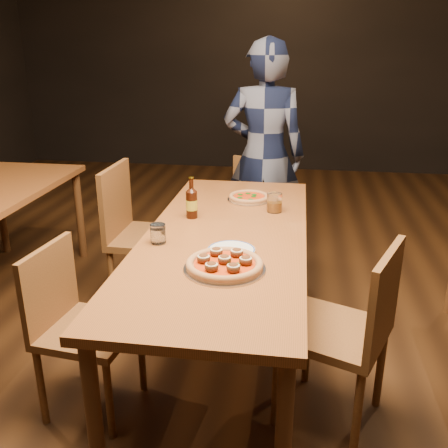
# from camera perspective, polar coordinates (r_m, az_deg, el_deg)

# --- Properties ---
(ground) EXTENTS (9.00, 9.00, 0.00)m
(ground) POSITION_cam_1_polar(r_m,az_deg,el_deg) (2.85, 0.16, -15.30)
(ground) COLOR black
(table_main) EXTENTS (0.80, 2.00, 0.75)m
(table_main) POSITION_cam_1_polar(r_m,az_deg,el_deg) (2.52, 0.17, -2.64)
(table_main) COLOR brown
(table_main) RESTS_ON ground
(chair_main_nw) EXTENTS (0.44, 0.44, 0.84)m
(chair_main_nw) POSITION_cam_1_polar(r_m,az_deg,el_deg) (2.40, -15.14, -11.52)
(chair_main_nw) COLOR #5B3018
(chair_main_nw) RESTS_ON ground
(chair_main_sw) EXTENTS (0.47, 0.47, 0.98)m
(chair_main_sw) POSITION_cam_1_polar(r_m,az_deg,el_deg) (3.20, -8.43, -1.41)
(chair_main_sw) COLOR #5B3018
(chair_main_sw) RESTS_ON ground
(chair_main_e) EXTENTS (0.56, 0.56, 0.92)m
(chair_main_e) POSITION_cam_1_polar(r_m,az_deg,el_deg) (2.30, 12.42, -11.74)
(chair_main_e) COLOR #5B3018
(chair_main_e) RESTS_ON ground
(chair_end) EXTENTS (0.51, 0.51, 0.86)m
(chair_end) POSITION_cam_1_polar(r_m,az_deg,el_deg) (3.76, 2.52, 1.14)
(chair_end) COLOR #5B3018
(chair_end) RESTS_ON ground
(pizza_meatball) EXTENTS (0.35, 0.35, 0.06)m
(pizza_meatball) POSITION_cam_1_polar(r_m,az_deg,el_deg) (2.11, 0.06, -4.59)
(pizza_meatball) COLOR #B7B7BF
(pizza_meatball) RESTS_ON table_main
(pizza_margherita) EXTENTS (0.26, 0.26, 0.03)m
(pizza_margherita) POSITION_cam_1_polar(r_m,az_deg,el_deg) (3.03, 2.87, 3.07)
(pizza_margherita) COLOR #B7B7BF
(pizza_margherita) RESTS_ON table_main
(plate_stack) EXTENTS (0.22, 0.22, 0.02)m
(plate_stack) POSITION_cam_1_polar(r_m,az_deg,el_deg) (2.26, 0.83, -3.14)
(plate_stack) COLOR white
(plate_stack) RESTS_ON table_main
(beer_bottle) EXTENTS (0.06, 0.06, 0.22)m
(beer_bottle) POSITION_cam_1_polar(r_m,az_deg,el_deg) (2.70, -3.71, 2.33)
(beer_bottle) COLOR black
(beer_bottle) RESTS_ON table_main
(water_glass) EXTENTS (0.07, 0.07, 0.09)m
(water_glass) POSITION_cam_1_polar(r_m,az_deg,el_deg) (2.39, -7.55, -1.10)
(water_glass) COLOR white
(water_glass) RESTS_ON table_main
(amber_glass) EXTENTS (0.09, 0.09, 0.11)m
(amber_glass) POSITION_cam_1_polar(r_m,az_deg,el_deg) (2.82, 5.79, 2.45)
(amber_glass) COLOR #AA5C13
(amber_glass) RESTS_ON table_main
(diner) EXTENTS (0.62, 0.41, 1.69)m
(diner) POSITION_cam_1_polar(r_m,az_deg,el_deg) (3.80, 4.60, 7.78)
(diner) COLOR black
(diner) RESTS_ON ground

